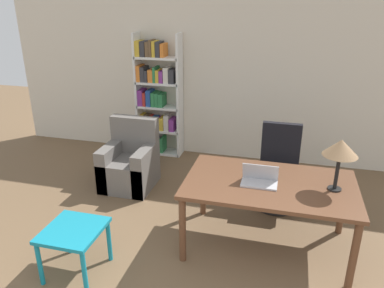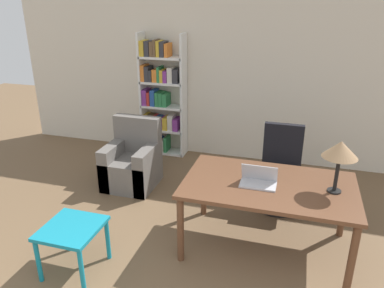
{
  "view_description": "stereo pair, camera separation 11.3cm",
  "coord_description": "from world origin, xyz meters",
  "px_view_note": "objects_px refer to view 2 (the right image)",
  "views": [
    {
      "loc": [
        0.6,
        -1.22,
        2.51
      ],
      "look_at": [
        -0.35,
        2.4,
        1.01
      ],
      "focal_mm": 35.0,
      "sensor_mm": 36.0,
      "label": 1
    },
    {
      "loc": [
        0.71,
        -1.19,
        2.51
      ],
      "look_at": [
        -0.35,
        2.4,
        1.01
      ],
      "focal_mm": 35.0,
      "sensor_mm": 36.0,
      "label": 2
    }
  ],
  "objects_px": {
    "table_lamp": "(340,151)",
    "armchair": "(132,164)",
    "desk": "(269,191)",
    "bookshelf": "(160,98)",
    "office_chair": "(280,171)",
    "side_table_blue": "(72,234)",
    "laptop": "(259,180)"
  },
  "relations": [
    {
      "from": "side_table_blue",
      "to": "table_lamp",
      "type": "bearing_deg",
      "value": 20.81
    },
    {
      "from": "table_lamp",
      "to": "side_table_blue",
      "type": "relative_size",
      "value": 0.94
    },
    {
      "from": "table_lamp",
      "to": "armchair",
      "type": "bearing_deg",
      "value": 160.49
    },
    {
      "from": "side_table_blue",
      "to": "bookshelf",
      "type": "xyz_separation_m",
      "value": [
        -0.25,
        3.01,
        0.53
      ]
    },
    {
      "from": "side_table_blue",
      "to": "armchair",
      "type": "xyz_separation_m",
      "value": [
        -0.22,
        1.79,
        -0.1
      ]
    },
    {
      "from": "desk",
      "to": "table_lamp",
      "type": "distance_m",
      "value": 0.79
    },
    {
      "from": "laptop",
      "to": "table_lamp",
      "type": "bearing_deg",
      "value": 5.07
    },
    {
      "from": "armchair",
      "to": "bookshelf",
      "type": "distance_m",
      "value": 1.37
    },
    {
      "from": "office_chair",
      "to": "armchair",
      "type": "relative_size",
      "value": 1.1
    },
    {
      "from": "office_chair",
      "to": "armchair",
      "type": "distance_m",
      "value": 2.01
    },
    {
      "from": "desk",
      "to": "armchair",
      "type": "bearing_deg",
      "value": 154.73
    },
    {
      "from": "table_lamp",
      "to": "office_chair",
      "type": "xyz_separation_m",
      "value": [
        -0.55,
        0.94,
        -0.72
      ]
    },
    {
      "from": "desk",
      "to": "side_table_blue",
      "type": "bearing_deg",
      "value": -153.11
    },
    {
      "from": "office_chair",
      "to": "armchair",
      "type": "height_order",
      "value": "office_chair"
    },
    {
      "from": "desk",
      "to": "armchair",
      "type": "relative_size",
      "value": 1.81
    },
    {
      "from": "desk",
      "to": "laptop",
      "type": "relative_size",
      "value": 4.8
    },
    {
      "from": "side_table_blue",
      "to": "armchair",
      "type": "relative_size",
      "value": 0.58
    },
    {
      "from": "side_table_blue",
      "to": "bookshelf",
      "type": "distance_m",
      "value": 3.07
    },
    {
      "from": "table_lamp",
      "to": "desk",
      "type": "bearing_deg",
      "value": -178.81
    },
    {
      "from": "armchair",
      "to": "bookshelf",
      "type": "relative_size",
      "value": 0.48
    },
    {
      "from": "laptop",
      "to": "armchair",
      "type": "height_order",
      "value": "laptop"
    },
    {
      "from": "desk",
      "to": "side_table_blue",
      "type": "relative_size",
      "value": 3.1
    },
    {
      "from": "bookshelf",
      "to": "side_table_blue",
      "type": "bearing_deg",
      "value": -85.27
    },
    {
      "from": "desk",
      "to": "laptop",
      "type": "bearing_deg",
      "value": -153.77
    },
    {
      "from": "desk",
      "to": "table_lamp",
      "type": "bearing_deg",
      "value": 1.19
    },
    {
      "from": "laptop",
      "to": "table_lamp",
      "type": "distance_m",
      "value": 0.81
    },
    {
      "from": "laptop",
      "to": "desk",
      "type": "bearing_deg",
      "value": 26.23
    },
    {
      "from": "table_lamp",
      "to": "bookshelf",
      "type": "xyz_separation_m",
      "value": [
        -2.59,
        2.12,
        -0.24
      ]
    },
    {
      "from": "side_table_blue",
      "to": "desk",
      "type": "bearing_deg",
      "value": 26.89
    },
    {
      "from": "table_lamp",
      "to": "armchair",
      "type": "distance_m",
      "value": 2.85
    },
    {
      "from": "side_table_blue",
      "to": "armchair",
      "type": "bearing_deg",
      "value": 96.98
    },
    {
      "from": "armchair",
      "to": "office_chair",
      "type": "bearing_deg",
      "value": 0.96
    }
  ]
}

